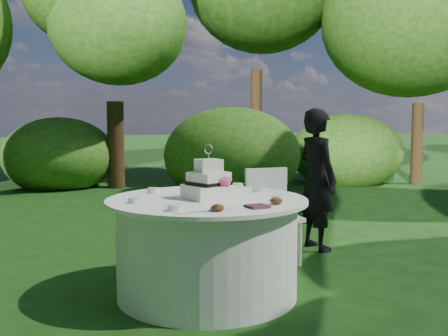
{
  "coord_description": "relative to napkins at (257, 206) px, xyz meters",
  "views": [
    {
      "loc": [
        -1.76,
        -3.62,
        1.38
      ],
      "look_at": [
        0.15,
        0.0,
        1.0
      ],
      "focal_mm": 42.0,
      "sensor_mm": 36.0,
      "label": 1
    }
  ],
  "objects": [
    {
      "name": "napkins",
      "position": [
        0.0,
        0.0,
        0.0
      ],
      "size": [
        0.14,
        0.14,
        0.02
      ],
      "primitive_type": "cube",
      "color": "#4C2038",
      "rests_on": "table"
    },
    {
      "name": "feather_plume",
      "position": [
        -0.36,
        0.05,
        -0.0
      ],
      "size": [
        0.48,
        0.07,
        0.01
      ],
      "primitive_type": "ellipsoid",
      "color": "silver",
      "rests_on": "table"
    },
    {
      "name": "chair",
      "position": [
        0.87,
        1.16,
        -0.26
      ],
      "size": [
        0.51,
        0.5,
        0.9
      ],
      "color": "white",
      "rests_on": "ground"
    },
    {
      "name": "cake",
      "position": [
        -0.1,
        0.54,
        0.1
      ],
      "size": [
        0.35,
        0.35,
        0.43
      ],
      "color": "white",
      "rests_on": "table"
    },
    {
      "name": "votives",
      "position": [
        -0.08,
        0.61,
        0.01
      ],
      "size": [
        1.2,
        0.99,
        0.04
      ],
      "color": "silver",
      "rests_on": "table"
    },
    {
      "name": "guest",
      "position": [
        1.56,
        1.33,
        -0.03
      ],
      "size": [
        0.38,
        0.56,
        1.49
      ],
      "primitive_type": "imported",
      "rotation": [
        0.0,
        0.0,
        1.54
      ],
      "color": "black",
      "rests_on": "ground"
    },
    {
      "name": "petal_cups",
      "position": [
        -0.06,
        0.03,
        0.02
      ],
      "size": [
        0.6,
        0.15,
        0.05
      ],
      "color": "#562D16",
      "rests_on": "table"
    },
    {
      "name": "table",
      "position": [
        -0.12,
        0.55,
        -0.39
      ],
      "size": [
        1.56,
        1.56,
        0.77
      ],
      "color": "silver",
      "rests_on": "ground"
    },
    {
      "name": "ground",
      "position": [
        -0.12,
        0.55,
        -0.78
      ],
      "size": [
        80.0,
        80.0,
        0.0
      ],
      "primitive_type": "plane",
      "color": "#16340E",
      "rests_on": "ground"
    }
  ]
}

